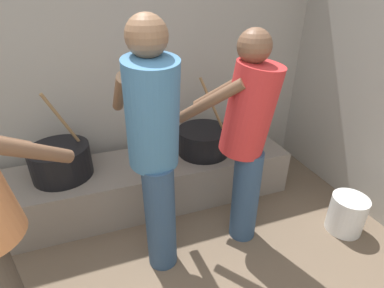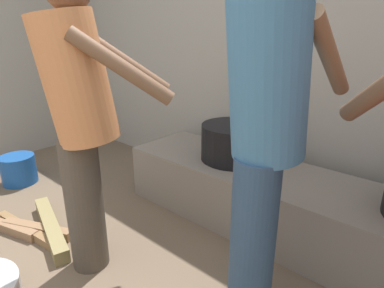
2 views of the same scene
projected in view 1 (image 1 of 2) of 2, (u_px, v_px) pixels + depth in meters
The scene contains 7 objects.
block_enclosure_rear at pixel (51, 75), 2.44m from camera, with size 5.19×0.20×2.19m, color #9E998E.
hearth_ledge at pixel (141, 183), 2.60m from camera, with size 2.66×0.60×0.41m, color slate.
cooking_pot_main at pixel (204, 140), 2.63m from camera, with size 0.47×0.47×0.68m.
cooking_pot_secondary at pixel (61, 161), 2.29m from camera, with size 0.46×0.46×0.71m.
cook_in_blue_shirt at pixel (154, 143), 1.70m from camera, with size 0.35×0.68×1.64m.
cook_in_red_shirt at pixel (247, 134), 1.95m from camera, with size 0.69×0.68×1.54m.
bucket_white_plastic at pixel (347, 214), 2.31m from camera, with size 0.27×0.27×0.31m, color silver.
Camera 1 is at (0.31, -0.18, 1.73)m, focal length 27.37 mm.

